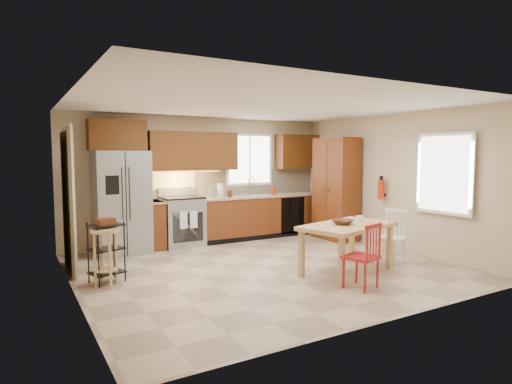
{
  "coord_description": "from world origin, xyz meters",
  "views": [
    {
      "loc": [
        -3.4,
        -5.59,
        1.76
      ],
      "look_at": [
        0.06,
        0.4,
        1.15
      ],
      "focal_mm": 30.0,
      "sensor_mm": 36.0,
      "label": 1
    }
  ],
  "objects": [
    {
      "name": "soap_bottle",
      "position": [
        1.48,
        2.1,
        1.0
      ],
      "size": [
        0.09,
        0.09,
        0.19
      ],
      "primitive_type": "imported",
      "color": "#B3250C",
      "rests_on": "base_cabinet_run"
    },
    {
      "name": "chair_white",
      "position": [
        1.85,
        -0.81,
        0.43
      ],
      "size": [
        0.5,
        0.5,
        0.87
      ],
      "primitive_type": null,
      "rotation": [
        0.0,
        0.0,
        1.84
      ],
      "color": "silver",
      "rests_on": "floor"
    },
    {
      "name": "dishwasher",
      "position": [
        1.85,
        1.91,
        0.45
      ],
      "size": [
        0.6,
        0.02,
        0.78
      ],
      "primitive_type": "cube",
      "color": "black",
      "rests_on": "floor"
    },
    {
      "name": "base_cabinet_run",
      "position": [
        1.29,
        2.2,
        0.45
      ],
      "size": [
        2.92,
        0.6,
        0.9
      ],
      "primitive_type": "cube",
      "color": "#652E12",
      "rests_on": "floor"
    },
    {
      "name": "table_jar",
      "position": [
        1.22,
        -0.77,
        0.76
      ],
      "size": [
        0.13,
        0.13,
        0.12
      ],
      "primitive_type": "cylinder",
      "rotation": [
        0.0,
        0.0,
        0.27
      ],
      "color": "silver",
      "rests_on": "dining_table"
    },
    {
      "name": "paper_towel",
      "position": [
        0.25,
        2.15,
        1.04
      ],
      "size": [
        0.12,
        0.12,
        0.28
      ],
      "primitive_type": "cylinder",
      "color": "silver",
      "rests_on": "base_cabinet_run"
    },
    {
      "name": "canister_steel",
      "position": [
        0.05,
        2.15,
        0.99
      ],
      "size": [
        0.11,
        0.11,
        0.18
      ],
      "primitive_type": "cylinder",
      "color": "gray",
      "rests_on": "base_cabinet_run"
    },
    {
      "name": "chair_red",
      "position": [
        0.55,
        -1.51,
        0.43
      ],
      "size": [
        0.5,
        0.5,
        0.87
      ],
      "primitive_type": null,
      "rotation": [
        0.0,
        0.0,
        0.27
      ],
      "color": "#A2191A",
      "rests_on": "floor"
    },
    {
      "name": "floor",
      "position": [
        0.0,
        0.0,
        0.0
      ],
      "size": [
        5.5,
        5.5,
        0.0
      ],
      "primitive_type": "plane",
      "color": "tan",
      "rests_on": "ground"
    },
    {
      "name": "upper_over_fridge",
      "position": [
        -1.7,
        2.33,
        2.1
      ],
      "size": [
        1.0,
        0.35,
        0.55
      ],
      "primitive_type": "cube",
      "color": "#532C0D",
      "rests_on": "wall_back"
    },
    {
      "name": "wall_front",
      "position": [
        0.0,
        -2.5,
        1.25
      ],
      "size": [
        5.5,
        0.02,
        2.5
      ],
      "primitive_type": "cube",
      "color": "#CCB793",
      "rests_on": "ground"
    },
    {
      "name": "wall_right",
      "position": [
        2.75,
        0.0,
        1.25
      ],
      "size": [
        0.02,
        5.0,
        2.5
      ],
      "primitive_type": "cube",
      "color": "#CCB793",
      "rests_on": "ground"
    },
    {
      "name": "backsplash",
      "position": [
        1.29,
        2.48,
        1.18
      ],
      "size": [
        2.92,
        0.03,
        0.55
      ],
      "primitive_type": "cube",
      "color": "beige",
      "rests_on": "wall_back"
    },
    {
      "name": "wall_back",
      "position": [
        0.0,
        2.5,
        1.25
      ],
      "size": [
        5.5,
        0.02,
        2.5
      ],
      "primitive_type": "cube",
      "color": "#CCB793",
      "rests_on": "ground"
    },
    {
      "name": "pantry",
      "position": [
        2.43,
        1.2,
        1.05
      ],
      "size": [
        0.5,
        0.95,
        2.1
      ],
      "primitive_type": "cube",
      "color": "#652E12",
      "rests_on": "floor"
    },
    {
      "name": "ceiling",
      "position": [
        0.0,
        0.0,
        2.5
      ],
      "size": [
        5.5,
        5.0,
        0.02
      ],
      "primitive_type": "cube",
      "color": "silver",
      "rests_on": "ground"
    },
    {
      "name": "wall_left",
      "position": [
        -2.75,
        0.0,
        1.25
      ],
      "size": [
        0.02,
        5.0,
        2.5
      ],
      "primitive_type": "cube",
      "color": "#CCB793",
      "rests_on": "ground"
    },
    {
      "name": "doorway",
      "position": [
        -2.67,
        1.3,
        1.05
      ],
      "size": [
        0.04,
        0.95,
        2.1
      ],
      "primitive_type": "cube",
      "color": "#8C7A59",
      "rests_on": "wall_left"
    },
    {
      "name": "canister_wood",
      "position": [
        0.45,
        2.12,
        0.97
      ],
      "size": [
        0.1,
        0.1,
        0.14
      ],
      "primitive_type": "cylinder",
      "color": "#462612",
      "rests_on": "base_cabinet_run"
    },
    {
      "name": "bar_stool",
      "position": [
        -2.33,
        0.27,
        0.38
      ],
      "size": [
        0.4,
        0.4,
        0.77
      ],
      "primitive_type": null,
      "rotation": [
        0.0,
        0.0,
        -0.07
      ],
      "color": "tan",
      "rests_on": "floor"
    },
    {
      "name": "utility_cart",
      "position": [
        -2.29,
        0.43,
        0.42
      ],
      "size": [
        0.5,
        0.44,
        0.84
      ],
      "primitive_type": null,
      "rotation": [
        0.0,
        0.0,
        0.31
      ],
      "color": "black",
      "rests_on": "floor"
    },
    {
      "name": "table_bowl",
      "position": [
        0.8,
        -0.86,
        0.73
      ],
      "size": [
        0.37,
        0.37,
        0.07
      ],
      "primitive_type": "imported",
      "rotation": [
        0.0,
        0.0,
        0.27
      ],
      "color": "#462612",
      "rests_on": "dining_table"
    },
    {
      "name": "dining_table",
      "position": [
        0.9,
        -0.86,
        0.36
      ],
      "size": [
        1.64,
        1.19,
        0.72
      ],
      "primitive_type": null,
      "rotation": [
        0.0,
        0.0,
        0.27
      ],
      "color": "tan",
      "rests_on": "floor"
    },
    {
      "name": "window_back",
      "position": [
        1.1,
        2.48,
        1.65
      ],
      "size": [
        1.12,
        0.04,
        1.12
      ],
      "primitive_type": "cube",
      "color": "white",
      "rests_on": "wall_back"
    },
    {
      "name": "base_cabinet_narrow",
      "position": [
        -1.1,
        2.2,
        0.45
      ],
      "size": [
        0.3,
        0.6,
        0.9
      ],
      "primitive_type": "cube",
      "color": "#652E12",
      "rests_on": "floor"
    },
    {
      "name": "upper_left_block",
      "position": [
        -0.25,
        2.33,
        1.83
      ],
      "size": [
        1.8,
        0.35,
        0.75
      ],
      "primitive_type": "cube",
      "color": "#532C0D",
      "rests_on": "wall_back"
    },
    {
      "name": "range_stove",
      "position": [
        -0.55,
        2.19,
        0.46
      ],
      "size": [
        0.76,
        0.63,
        0.92
      ],
      "primitive_type": "cube",
      "color": "gray",
      "rests_on": "floor"
    },
    {
      "name": "fire_extinguisher",
      "position": [
        2.63,
        0.15,
        1.1
      ],
      "size": [
        0.12,
        0.12,
        0.36
      ],
      "primitive_type": "cylinder",
      "color": "#B3250C",
      "rests_on": "wall_right"
    },
    {
      "name": "sink",
      "position": [
        1.1,
        2.2,
        0.86
      ],
      "size": [
        0.62,
        0.46,
        0.16
      ],
      "primitive_type": "cube",
      "color": "gray",
      "rests_on": "base_cabinet_run"
    },
    {
      "name": "refrigerator",
      "position": [
        -1.7,
        2.12,
        0.91
      ],
      "size": [
        0.92,
        0.75,
        1.82
      ],
      "primitive_type": "cube",
      "color": "gray",
      "rests_on": "floor"
    },
    {
      "name": "undercab_glow",
      "position": [
        -0.55,
        2.3,
        1.43
      ],
      "size": [
        1.6,
        0.3,
        0.01
      ],
      "primitive_type": "cube",
      "color": "#FFBF66",
      "rests_on": "wall_back"
    },
    {
      "name": "upper_right_block",
      "position": [
        2.25,
        2.33,
        1.83
      ],
      "size": [
        1.0,
        0.35,
        0.75
      ],
      "primitive_type": "cube",
      "color": "#532C0D",
      "rests_on": "wall_back"
    },
    {
      "name": "window_right",
      "position": [
        2.68,
        -1.15,
        1.45
      ],
      "size": [
        0.04,
        1.02,
        1.32
      ],
      "primitive_type": "cube",
      "color": "white",
      "rests_on": "wall_right"
    }
  ]
}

